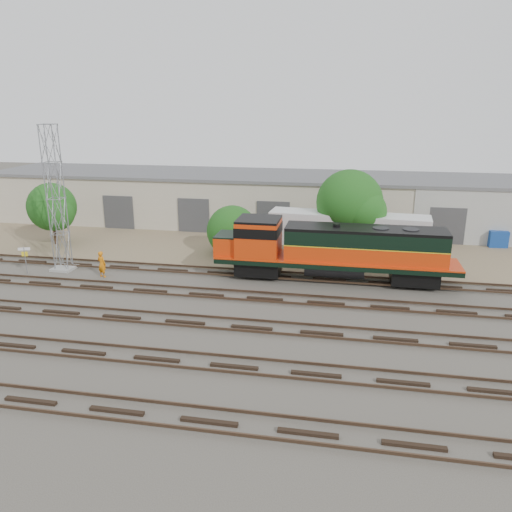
% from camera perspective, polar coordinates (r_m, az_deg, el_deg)
% --- Properties ---
extents(ground, '(140.00, 140.00, 0.00)m').
position_cam_1_polar(ground, '(32.52, -6.42, -5.47)').
color(ground, '#47423A').
rests_on(ground, ground).
extents(dirt_strip, '(80.00, 16.00, 0.02)m').
position_cam_1_polar(dirt_strip, '(46.28, -1.06, 1.54)').
color(dirt_strip, '#726047').
rests_on(dirt_strip, ground).
extents(tracks, '(80.00, 20.40, 0.28)m').
position_cam_1_polar(tracks, '(29.88, -8.10, -7.48)').
color(tracks, black).
rests_on(tracks, ground).
extents(warehouse, '(58.40, 10.40, 5.30)m').
position_cam_1_polar(warehouse, '(53.32, 0.72, 6.54)').
color(warehouse, '#B9AE9A').
rests_on(warehouse, ground).
extents(locomotive, '(17.33, 3.04, 4.16)m').
position_cam_1_polar(locomotive, '(36.10, 8.57, 0.76)').
color(locomotive, black).
rests_on(locomotive, tracks).
extents(signal_tower, '(1.62, 1.62, 10.97)m').
position_cam_1_polar(signal_tower, '(40.39, -21.84, 5.76)').
color(signal_tower, gray).
rests_on(signal_tower, ground).
extents(sign_post, '(0.85, 0.29, 2.14)m').
position_cam_1_polar(sign_post, '(41.17, -24.91, 0.07)').
color(sign_post, gray).
rests_on(sign_post, ground).
extents(worker, '(0.84, 0.69, 1.99)m').
position_cam_1_polar(worker, '(38.65, -17.22, -0.89)').
color(worker, orange).
rests_on(worker, ground).
extents(semi_trailer, '(12.87, 3.60, 3.91)m').
position_cam_1_polar(semi_trailer, '(41.17, 10.88, 2.78)').
color(semi_trailer, silver).
rests_on(semi_trailer, ground).
extents(dumpster_blue, '(1.68, 1.59, 1.50)m').
position_cam_1_polar(dumpster_blue, '(49.97, 25.82, 1.85)').
color(dumpster_blue, navy).
rests_on(dumpster_blue, ground).
extents(tree_west, '(4.52, 4.31, 5.64)m').
position_cam_1_polar(tree_west, '(48.39, -22.17, 5.05)').
color(tree_west, '#382619').
rests_on(tree_west, ground).
extents(tree_mid, '(4.62, 4.40, 4.40)m').
position_cam_1_polar(tree_mid, '(42.51, -2.46, 2.65)').
color(tree_mid, '#382619').
rests_on(tree_mid, ground).
extents(tree_east, '(5.70, 5.43, 7.33)m').
position_cam_1_polar(tree_east, '(41.50, 11.00, 5.74)').
color(tree_east, '#382619').
rests_on(tree_east, ground).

